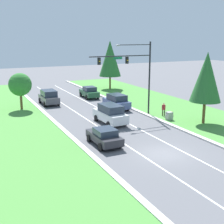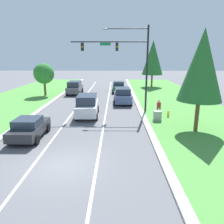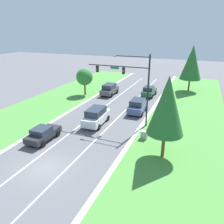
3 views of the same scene
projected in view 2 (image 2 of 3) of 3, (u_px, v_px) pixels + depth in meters
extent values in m
plane|color=#5B5B60|center=(65.00, 166.00, 12.27)|extent=(160.00, 160.00, 0.00)
cube|color=beige|center=(166.00, 165.00, 12.16)|extent=(0.50, 90.00, 0.15)
cube|color=white|center=(33.00, 165.00, 12.30)|extent=(0.14, 81.00, 0.01)
cube|color=white|center=(97.00, 166.00, 12.24)|extent=(0.14, 81.00, 0.01)
cylinder|color=black|center=(147.00, 70.00, 22.88)|extent=(0.20, 0.20, 8.98)
cylinder|color=black|center=(109.00, 42.00, 22.22)|extent=(7.89, 0.12, 0.12)
cube|color=#147042|center=(105.00, 44.00, 22.29)|extent=(1.10, 0.04, 0.28)
cylinder|color=black|center=(127.00, 29.00, 21.88)|extent=(4.34, 0.09, 0.09)
ellipsoid|color=gray|center=(105.00, 29.00, 21.93)|extent=(0.56, 0.28, 0.20)
cube|color=black|center=(117.00, 47.00, 22.34)|extent=(0.28, 0.32, 0.80)
sphere|color=#2D2D2D|center=(117.00, 44.00, 22.11)|extent=(0.16, 0.16, 0.16)
sphere|color=yellow|center=(117.00, 47.00, 22.17)|extent=(0.16, 0.16, 0.16)
sphere|color=#2D2D2D|center=(117.00, 49.00, 22.23)|extent=(0.16, 0.16, 0.16)
cube|color=black|center=(82.00, 47.00, 22.39)|extent=(0.28, 0.32, 0.80)
sphere|color=#2D2D2D|center=(82.00, 44.00, 22.17)|extent=(0.16, 0.16, 0.16)
sphere|color=yellow|center=(82.00, 47.00, 22.23)|extent=(0.16, 0.16, 0.16)
sphere|color=#2D2D2D|center=(82.00, 49.00, 22.29)|extent=(0.16, 0.16, 0.16)
cube|color=#475684|center=(123.00, 97.00, 28.04)|extent=(2.17, 4.60, 0.93)
cube|color=#283342|center=(123.00, 91.00, 27.72)|extent=(1.91, 2.78, 0.77)
cylinder|color=black|center=(129.00, 99.00, 29.54)|extent=(0.26, 0.67, 0.67)
cylinder|color=black|center=(115.00, 99.00, 29.51)|extent=(0.26, 0.67, 0.67)
cylinder|color=black|center=(131.00, 103.00, 26.81)|extent=(0.26, 0.67, 0.67)
cylinder|color=black|center=(115.00, 103.00, 26.78)|extent=(0.26, 0.67, 0.67)
cube|color=#4C4C51|center=(75.00, 89.00, 34.95)|extent=(2.04, 4.70, 0.87)
cube|color=#283342|center=(74.00, 84.00, 34.62)|extent=(1.83, 2.82, 0.82)
cylinder|color=black|center=(82.00, 90.00, 36.45)|extent=(0.24, 0.75, 0.75)
cylinder|color=black|center=(71.00, 90.00, 36.48)|extent=(0.24, 0.75, 0.75)
cylinder|color=black|center=(80.00, 93.00, 33.63)|extent=(0.24, 0.75, 0.75)
cylinder|color=black|center=(67.00, 93.00, 33.66)|extent=(0.24, 0.75, 0.75)
cube|color=white|center=(87.00, 108.00, 22.20)|extent=(2.25, 5.13, 0.99)
cube|color=#283342|center=(87.00, 99.00, 21.85)|extent=(1.96, 3.10, 0.84)
cylinder|color=black|center=(98.00, 109.00, 23.86)|extent=(0.27, 0.74, 0.73)
cylinder|color=black|center=(79.00, 109.00, 23.81)|extent=(0.27, 0.74, 0.73)
cylinder|color=black|center=(96.00, 116.00, 20.83)|extent=(0.27, 0.74, 0.73)
cylinder|color=black|center=(75.00, 117.00, 20.78)|extent=(0.27, 0.74, 0.73)
cube|color=#235633|center=(119.00, 88.00, 36.85)|extent=(1.99, 4.47, 0.80)
cube|color=#283342|center=(119.00, 84.00, 36.41)|extent=(1.76, 2.03, 0.67)
cylinder|color=black|center=(124.00, 89.00, 38.25)|extent=(0.25, 0.73, 0.72)
cylinder|color=black|center=(113.00, 89.00, 38.31)|extent=(0.25, 0.73, 0.72)
cylinder|color=black|center=(124.00, 91.00, 35.59)|extent=(0.25, 0.73, 0.72)
cylinder|color=black|center=(113.00, 91.00, 35.65)|extent=(0.25, 0.73, 0.72)
cube|color=#28282D|center=(30.00, 129.00, 16.28)|extent=(1.95, 4.29, 0.67)
cube|color=#283342|center=(28.00, 122.00, 15.87)|extent=(1.74, 1.94, 0.57)
cylinder|color=black|center=(48.00, 128.00, 17.63)|extent=(0.25, 0.70, 0.70)
cylinder|color=black|center=(25.00, 128.00, 17.65)|extent=(0.25, 0.70, 0.70)
cylinder|color=black|center=(37.00, 140.00, 15.07)|extent=(0.25, 0.70, 0.70)
cylinder|color=black|center=(10.00, 140.00, 15.08)|extent=(0.25, 0.70, 0.70)
cube|color=#9E9E99|center=(157.00, 116.00, 20.45)|extent=(0.70, 0.60, 1.00)
cylinder|color=#42382D|center=(157.00, 112.00, 22.26)|extent=(0.14, 0.14, 0.84)
cylinder|color=#42382D|center=(160.00, 112.00, 22.24)|extent=(0.14, 0.14, 0.84)
cube|color=maroon|center=(159.00, 105.00, 22.07)|extent=(0.39, 0.24, 0.60)
sphere|color=tan|center=(159.00, 101.00, 21.96)|extent=(0.22, 0.22, 0.22)
cylinder|color=gold|center=(168.00, 115.00, 21.78)|extent=(0.20, 0.20, 0.55)
sphere|color=gold|center=(168.00, 111.00, 21.70)|extent=(0.18, 0.18, 0.18)
cylinder|color=gold|center=(167.00, 114.00, 21.78)|extent=(0.10, 0.09, 0.09)
cylinder|color=gold|center=(169.00, 114.00, 21.78)|extent=(0.10, 0.09, 0.09)
cylinder|color=brown|center=(152.00, 81.00, 42.51)|extent=(0.32, 0.32, 2.45)
cone|color=#28662D|center=(153.00, 58.00, 41.41)|extent=(4.00, 4.00, 6.41)
cylinder|color=brown|center=(45.00, 89.00, 33.15)|extent=(0.32, 0.32, 2.27)
sphere|color=#2D752D|center=(44.00, 74.00, 32.58)|extent=(3.03, 3.03, 3.03)
cylinder|color=brown|center=(197.00, 116.00, 17.41)|extent=(0.32, 0.32, 2.58)
cone|color=#28662D|center=(202.00, 65.00, 16.41)|extent=(3.39, 3.39, 5.42)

